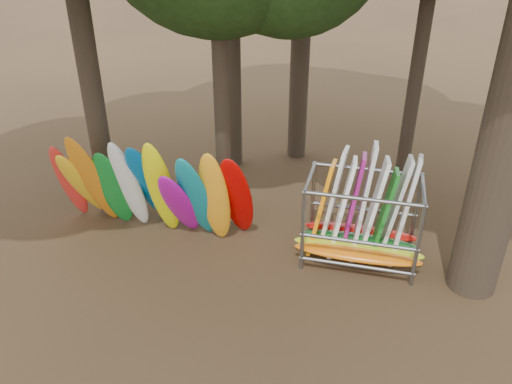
# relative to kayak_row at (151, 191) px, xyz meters

# --- Properties ---
(ground) EXTENTS (120.00, 120.00, 0.00)m
(ground) POSITION_rel_kayak_row_xyz_m (3.15, -1.06, -1.32)
(ground) COLOR #47331E
(ground) RESTS_ON ground
(kayak_row) EXTENTS (5.28, 2.13, 3.05)m
(kayak_row) POSITION_rel_kayak_row_xyz_m (0.00, 0.00, 0.00)
(kayak_row) COLOR red
(kayak_row) RESTS_ON ground
(storage_rack) EXTENTS (3.07, 1.57, 2.93)m
(storage_rack) POSITION_rel_kayak_row_xyz_m (5.17, 0.30, -0.34)
(storage_rack) COLOR slate
(storage_rack) RESTS_ON ground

